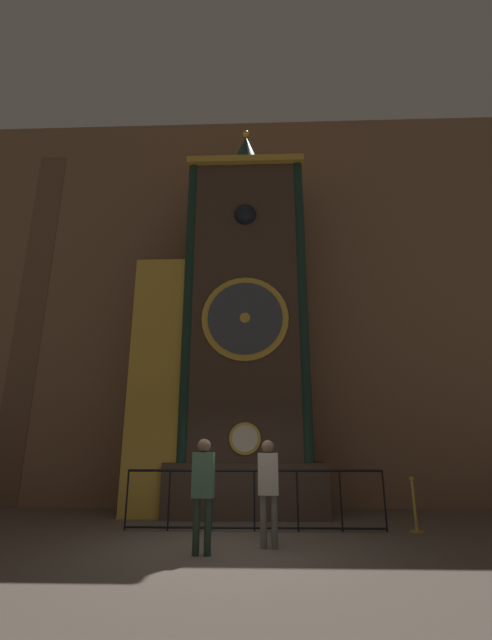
{
  "coord_description": "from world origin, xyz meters",
  "views": [
    {
      "loc": [
        0.61,
        -7.44,
        1.55
      ],
      "look_at": [
        0.23,
        3.76,
        4.94
      ],
      "focal_mm": 24.0,
      "sensor_mm": 36.0,
      "label": 1
    }
  ],
  "objects": [
    {
      "name": "ground_plane",
      "position": [
        0.0,
        0.0,
        0.0
      ],
      "size": [
        28.0,
        28.0,
        0.0
      ],
      "primitive_type": "plane",
      "color": "brown"
    },
    {
      "name": "cathedral_back_wall",
      "position": [
        -0.09,
        5.26,
        6.33
      ],
      "size": [
        24.0,
        0.32,
        12.68
      ],
      "color": "#846047",
      "rests_on": "ground_plane"
    },
    {
      "name": "clock_tower",
      "position": [
        -0.19,
        3.74,
        4.57
      ],
      "size": [
        4.91,
        1.77,
        11.19
      ],
      "color": "#423328",
      "rests_on": "ground_plane"
    },
    {
      "name": "railing_fence",
      "position": [
        0.46,
        1.81,
        0.64
      ],
      "size": [
        5.21,
        0.05,
        1.15
      ],
      "color": "black",
      "rests_on": "ground_plane"
    },
    {
      "name": "visitor_near",
      "position": [
        -0.32,
        -0.23,
        1.04
      ],
      "size": [
        0.35,
        0.23,
        1.71
      ],
      "rotation": [
        0.0,
        0.0,
        -0.03
      ],
      "color": "#213427",
      "rests_on": "ground_plane"
    },
    {
      "name": "visitor_far",
      "position": [
        0.73,
        0.29,
        1.03
      ],
      "size": [
        0.35,
        0.24,
        1.7
      ],
      "rotation": [
        0.0,
        0.0,
        -0.06
      ],
      "color": "#58554F",
      "rests_on": "ground_plane"
    },
    {
      "name": "stanchion_post",
      "position": [
        3.63,
        1.83,
        0.33
      ],
      "size": [
        0.28,
        0.28,
        1.02
      ],
      "color": "#B28E33",
      "rests_on": "ground_plane"
    }
  ]
}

